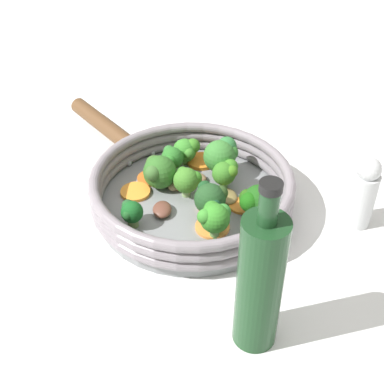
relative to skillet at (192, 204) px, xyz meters
name	(u,v)px	position (x,y,z in m)	size (l,w,h in m)	color
ground_plane	(192,208)	(0.00, 0.00, -0.01)	(4.00, 4.00, 0.00)	silver
skillet	(192,204)	(0.00, 0.00, 0.00)	(0.27, 0.27, 0.01)	gray
skillet_rim_wall	(192,187)	(0.00, 0.00, 0.03)	(0.28, 0.28, 0.05)	gray
skillet_handle	(106,127)	(0.18, 0.13, 0.02)	(0.03, 0.03, 0.18)	brown
skillet_rivet_left	(153,153)	(0.11, 0.05, 0.01)	(0.01, 0.01, 0.01)	gray
skillet_rivet_right	(129,163)	(0.09, 0.09, 0.01)	(0.01, 0.01, 0.01)	gray
carrot_slice_0	(241,206)	(-0.02, -0.07, 0.01)	(0.03, 0.03, 0.00)	orange
carrot_slice_1	(209,208)	(-0.02, -0.02, 0.01)	(0.03, 0.03, 0.01)	#F99D3B
carrot_slice_2	(180,184)	(0.04, 0.02, 0.01)	(0.03, 0.03, 0.00)	orange
carrot_slice_3	(135,192)	(0.02, 0.08, 0.01)	(0.04, 0.04, 0.00)	orange
carrot_slice_4	(150,178)	(0.05, 0.06, 0.01)	(0.04, 0.04, 0.00)	orange
carrot_slice_5	(212,227)	(-0.06, -0.02, 0.01)	(0.05, 0.05, 0.00)	#F99541
carrot_slice_6	(201,161)	(0.09, -0.02, 0.01)	(0.04, 0.04, 0.01)	orange
broccoli_floret_0	(257,201)	(-0.04, -0.08, 0.03)	(0.04, 0.05, 0.05)	#5E9552
broccoli_floret_1	(172,158)	(0.07, 0.03, 0.03)	(0.04, 0.03, 0.04)	#709D5F
broccoli_floret_2	(211,198)	(-0.04, -0.02, 0.04)	(0.05, 0.05, 0.05)	#7BB16B
broccoli_floret_3	(187,180)	(0.01, 0.01, 0.03)	(0.04, 0.04, 0.04)	#86A566
broccoli_floret_4	(222,155)	(0.06, -0.05, 0.04)	(0.05, 0.05, 0.06)	#65954C
broccoli_floret_5	(186,150)	(0.09, 0.00, 0.03)	(0.04, 0.04, 0.04)	#6DA551
broccoli_floret_6	(159,171)	(0.04, 0.05, 0.03)	(0.05, 0.05, 0.05)	#80AB63
broccoli_floret_7	(131,212)	(-0.05, 0.08, 0.03)	(0.03, 0.03, 0.04)	#6E8A4E
broccoli_floret_8	(214,217)	(-0.07, -0.02, 0.04)	(0.04, 0.04, 0.05)	#608A46
broccoli_floret_9	(226,173)	(0.02, -0.05, 0.04)	(0.03, 0.04, 0.05)	#629553
mushroom_piece_0	(227,197)	(0.00, -0.05, 0.01)	(0.04, 0.03, 0.01)	olive
mushroom_piece_1	(175,185)	(0.03, 0.02, 0.01)	(0.02, 0.02, 0.01)	olive
mushroom_piece_2	(162,209)	(-0.02, 0.04, 0.01)	(0.03, 0.03, 0.01)	brown
mushroom_piece_3	(199,178)	(0.05, -0.01, 0.01)	(0.02, 0.02, 0.01)	#8B674A
salt_shaker	(363,192)	(-0.04, -0.22, 0.05)	(0.04, 0.04, 0.11)	silver
oil_bottle	(260,281)	(-0.22, -0.05, 0.08)	(0.05, 0.05, 0.21)	#193D1E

